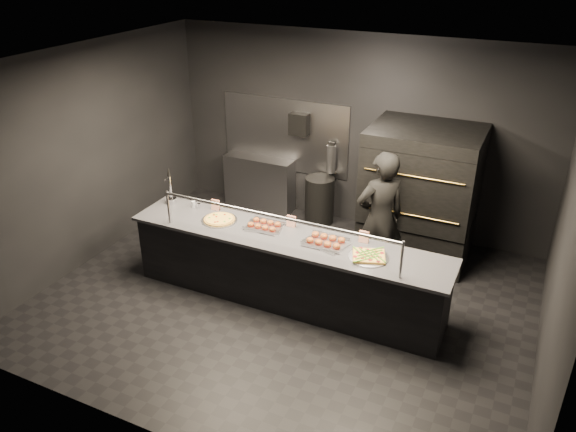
# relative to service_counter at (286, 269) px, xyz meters

# --- Properties ---
(room) EXTENTS (6.04, 6.00, 3.00)m
(room) POSITION_rel_service_counter_xyz_m (-0.02, 0.05, 1.03)
(room) COLOR black
(room) RESTS_ON ground
(service_counter) EXTENTS (4.10, 0.78, 1.37)m
(service_counter) POSITION_rel_service_counter_xyz_m (0.00, 0.00, 0.00)
(service_counter) COLOR black
(service_counter) RESTS_ON ground
(pizza_oven) EXTENTS (1.50, 1.23, 1.91)m
(pizza_oven) POSITION_rel_service_counter_xyz_m (1.20, 1.90, 0.50)
(pizza_oven) COLOR black
(pizza_oven) RESTS_ON ground
(prep_shelf) EXTENTS (1.20, 0.35, 0.90)m
(prep_shelf) POSITION_rel_service_counter_xyz_m (-1.60, 2.32, -0.01)
(prep_shelf) COLOR #99999E
(prep_shelf) RESTS_ON ground
(towel_dispenser) EXTENTS (0.30, 0.20, 0.35)m
(towel_dispenser) POSITION_rel_service_counter_xyz_m (-0.90, 2.39, 1.09)
(towel_dispenser) COLOR black
(towel_dispenser) RESTS_ON room
(fire_extinguisher) EXTENTS (0.14, 0.14, 0.51)m
(fire_extinguisher) POSITION_rel_service_counter_xyz_m (-0.35, 2.40, 0.60)
(fire_extinguisher) COLOR #B2B2B7
(fire_extinguisher) RESTS_ON room
(beer_tap) EXTENTS (0.14, 0.20, 0.54)m
(beer_tap) POSITION_rel_service_counter_xyz_m (-1.83, 0.20, 0.61)
(beer_tap) COLOR silver
(beer_tap) RESTS_ON service_counter
(round_pizza) EXTENTS (0.46, 0.46, 0.03)m
(round_pizza) POSITION_rel_service_counter_xyz_m (-0.96, 0.03, 0.47)
(round_pizza) COLOR silver
(round_pizza) RESTS_ON service_counter
(slider_tray_a) EXTENTS (0.50, 0.41, 0.07)m
(slider_tray_a) POSITION_rel_service_counter_xyz_m (-0.36, 0.11, 0.48)
(slider_tray_a) COLOR silver
(slider_tray_a) RESTS_ON service_counter
(slider_tray_b) EXTENTS (0.57, 0.49, 0.08)m
(slider_tray_b) POSITION_rel_service_counter_xyz_m (0.50, 0.06, 0.49)
(slider_tray_b) COLOR silver
(slider_tray_b) RESTS_ON service_counter
(square_pizza) EXTENTS (0.46, 0.46, 0.05)m
(square_pizza) POSITION_rel_service_counter_xyz_m (1.07, -0.04, 0.47)
(square_pizza) COLOR silver
(square_pizza) RESTS_ON service_counter
(condiment_jar) EXTENTS (0.13, 0.05, 0.09)m
(condiment_jar) POSITION_rel_service_counter_xyz_m (-1.47, 0.23, 0.50)
(condiment_jar) COLOR silver
(condiment_jar) RESTS_ON service_counter
(tent_cards) EXTENTS (2.19, 0.04, 0.15)m
(tent_cards) POSITION_rel_service_counter_xyz_m (-0.11, 0.28, 0.53)
(tent_cards) COLOR white
(tent_cards) RESTS_ON service_counter
(trash_bin) EXTENTS (0.46, 0.46, 0.77)m
(trash_bin) POSITION_rel_service_counter_xyz_m (-0.46, 2.22, -0.08)
(trash_bin) COLOR black
(trash_bin) RESTS_ON ground
(worker) EXTENTS (0.80, 0.78, 1.85)m
(worker) POSITION_rel_service_counter_xyz_m (0.90, 0.96, 0.46)
(worker) COLOR black
(worker) RESTS_ON ground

